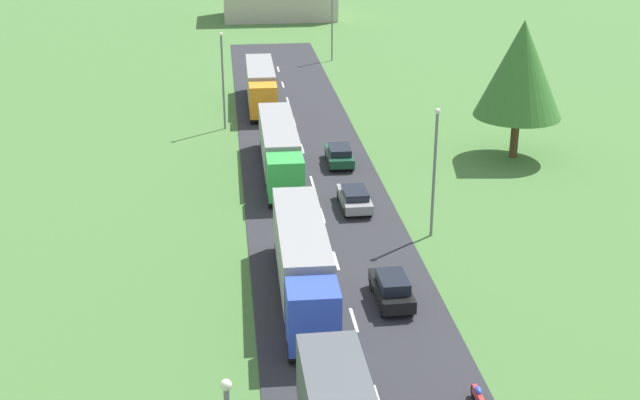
% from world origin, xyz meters
% --- Properties ---
extents(road, '(10.00, 140.00, 0.06)m').
position_xyz_m(road, '(0.00, 24.50, 0.03)').
color(road, '#2B2B30').
rests_on(road, ground).
extents(lane_marking_centre, '(0.16, 121.50, 0.01)m').
position_xyz_m(lane_marking_centre, '(0.00, 21.30, 0.07)').
color(lane_marking_centre, white).
rests_on(lane_marking_centre, road).
extents(truck_second, '(2.66, 13.16, 3.79)m').
position_xyz_m(truck_second, '(-2.31, 28.41, 2.23)').
color(truck_second, blue).
rests_on(truck_second, road).
extents(truck_third, '(2.58, 14.15, 3.46)m').
position_xyz_m(truck_third, '(-2.17, 47.58, 2.08)').
color(truck_third, green).
rests_on(truck_third, road).
extents(truck_fourth, '(2.64, 12.63, 3.59)m').
position_xyz_m(truck_fourth, '(-2.60, 66.15, 2.13)').
color(truck_fourth, orange).
rests_on(truck_fourth, road).
extents(car_third, '(1.81, 4.08, 1.60)m').
position_xyz_m(car_third, '(2.24, 27.24, 0.88)').
color(car_third, black).
rests_on(car_third, road).
extents(car_fourth, '(1.88, 4.32, 1.39)m').
position_xyz_m(car_fourth, '(2.28, 40.18, 0.80)').
color(car_fourth, gray).
rests_on(car_fourth, road).
extents(car_fifth, '(2.00, 4.32, 1.47)m').
position_xyz_m(car_fifth, '(2.46, 48.92, 0.83)').
color(car_fifth, '#19472D').
rests_on(car_fifth, road).
extents(motorcycle_courier, '(0.28, 1.94, 0.91)m').
position_xyz_m(motorcycle_courier, '(4.13, 17.81, 0.54)').
color(motorcycle_courier, black).
rests_on(motorcycle_courier, road).
extents(lamppost_second, '(0.36, 0.36, 8.17)m').
position_xyz_m(lamppost_second, '(6.34, 35.43, 4.56)').
color(lamppost_second, slate).
rests_on(lamppost_second, ground).
extents(lamppost_third, '(0.36, 0.36, 8.35)m').
position_xyz_m(lamppost_third, '(-6.10, 59.29, 4.65)').
color(lamppost_third, slate).
rests_on(lamppost_third, ground).
extents(lamppost_fourth, '(0.36, 0.36, 7.98)m').
position_xyz_m(lamppost_fourth, '(6.49, 84.45, 4.46)').
color(lamppost_fourth, slate).
rests_on(lamppost_fourth, ground).
extents(tree_maple, '(6.69, 6.69, 10.70)m').
position_xyz_m(tree_maple, '(16.24, 49.19, 7.00)').
color(tree_maple, '#513823').
rests_on(tree_maple, ground).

